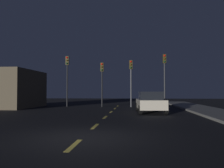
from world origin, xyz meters
The scene contains 13 objects.
ground_plane centered at (0.00, 7.00, 0.00)m, with size 80.00×80.00×0.00m, color black.
lane_stripe_nearest centered at (0.00, -1.20, 0.00)m, with size 0.16×1.60×0.01m, color #EACC4C.
lane_stripe_second centered at (0.00, 2.60, 0.00)m, with size 0.16×1.60×0.01m, color #EACC4C.
lane_stripe_third centered at (0.00, 6.40, 0.00)m, with size 0.16×1.60×0.01m, color #EACC4C.
lane_stripe_fourth centered at (0.00, 10.20, 0.00)m, with size 0.16×1.60×0.01m, color #EACC4C.
lane_stripe_fifth centered at (0.00, 14.00, 0.00)m, with size 0.16×1.60×0.01m, color #EACC4C.
lane_stripe_sixth centered at (0.00, 17.80, 0.00)m, with size 0.16×1.60×0.01m, color #EACC4C.
traffic_signal_far_left centered at (-5.17, 16.19, 3.66)m, with size 0.32×0.38×5.25m.
traffic_signal_center_left centered at (-1.50, 16.19, 3.20)m, with size 0.32×0.38×4.54m.
traffic_signal_center_right centered at (1.47, 16.19, 3.34)m, with size 0.32×0.38×4.75m.
traffic_signal_far_right centered at (4.83, 16.19, 3.70)m, with size 0.32×0.38×5.32m.
car_stopped_ahead centered at (2.96, 9.78, 0.79)m, with size 2.13×4.36×1.56m.
storefront_left centered at (-10.68, 14.50, 1.83)m, with size 5.35×6.81×3.66m, color brown.
Camera 1 is at (1.73, -8.01, 1.55)m, focal length 38.15 mm.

